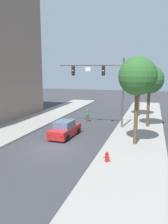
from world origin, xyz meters
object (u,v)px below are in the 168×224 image
object	(u,v)px
car_lead_red	(65,129)
street_tree_second	(150,80)
street_tree_nearest	(138,77)
traffic_signal_mast	(104,79)
fire_hydrant	(107,157)
pedestrian_crossing_road	(88,115)
street_tree_third	(140,75)

from	to	relation	value
car_lead_red	street_tree_second	xyz separation A→B (m)	(7.52, 6.12, 4.62)
street_tree_nearest	traffic_signal_mast	bearing A→B (deg)	126.01
traffic_signal_mast	street_tree_second	world-z (taller)	traffic_signal_mast
street_tree_second	car_lead_red	bearing A→B (deg)	-140.89
traffic_signal_mast	street_tree_second	xyz separation A→B (m)	(4.82, 1.28, -0.04)
street_tree_second	fire_hydrant	bearing A→B (deg)	-101.64
traffic_signal_mast	car_lead_red	size ratio (longest dim) A/B	1.74
fire_hydrant	street_tree_nearest	size ratio (longest dim) A/B	0.10
traffic_signal_mast	fire_hydrant	world-z (taller)	traffic_signal_mast
pedestrian_crossing_road	street_tree_nearest	size ratio (longest dim) A/B	0.22
car_lead_red	fire_hydrant	size ratio (longest dim) A/B	6.00
fire_hydrant	street_tree_third	size ratio (longest dim) A/B	0.10
fire_hydrant	street_tree_second	size ratio (longest dim) A/B	0.11
street_tree_third	fire_hydrant	bearing A→B (deg)	-93.00
pedestrian_crossing_road	fire_hydrant	distance (m)	13.21
car_lead_red	street_tree_second	size ratio (longest dim) A/B	0.64
car_lead_red	street_tree_third	bearing A→B (deg)	63.12
traffic_signal_mast	pedestrian_crossing_road	size ratio (longest dim) A/B	4.57
street_tree_third	car_lead_red	bearing A→B (deg)	-116.88
traffic_signal_mast	street_tree_second	distance (m)	4.99
car_lead_red	street_tree_nearest	size ratio (longest dim) A/B	0.59
traffic_signal_mast	car_lead_red	xyz separation A→B (m)	(-2.70, -4.84, -4.66)
street_tree_nearest	street_tree_second	distance (m)	6.84
car_lead_red	pedestrian_crossing_road	world-z (taller)	pedestrian_crossing_road
street_tree_nearest	fire_hydrant	bearing A→B (deg)	-108.24
traffic_signal_mast	street_tree_second	size ratio (longest dim) A/B	1.11
pedestrian_crossing_road	traffic_signal_mast	bearing A→B (deg)	-41.17
street_tree_second	street_tree_third	size ratio (longest dim) A/B	0.91
traffic_signal_mast	car_lead_red	bearing A→B (deg)	-119.16
car_lead_red	street_tree_nearest	world-z (taller)	street_tree_nearest
car_lead_red	street_tree_second	distance (m)	10.74
traffic_signal_mast	pedestrian_crossing_road	xyz separation A→B (m)	(-2.48, 2.17, -4.47)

